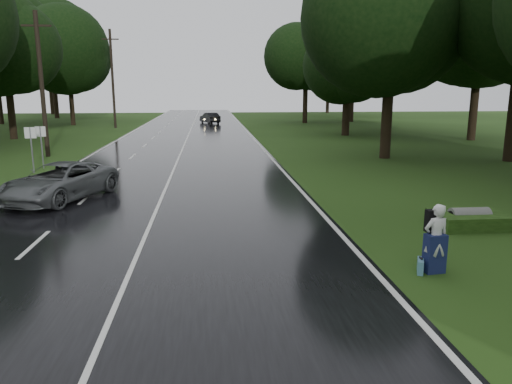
% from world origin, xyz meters
% --- Properties ---
extents(ground, '(160.00, 160.00, 0.00)m').
position_xyz_m(ground, '(0.00, 0.00, 0.00)').
color(ground, '#254314').
rests_on(ground, ground).
extents(road, '(12.00, 140.00, 0.04)m').
position_xyz_m(road, '(0.00, 20.00, 0.02)').
color(road, black).
rests_on(road, ground).
extents(lane_center, '(0.12, 140.00, 0.01)m').
position_xyz_m(lane_center, '(0.00, 20.00, 0.04)').
color(lane_center, silver).
rests_on(lane_center, road).
extents(grey_car, '(4.13, 5.66, 1.43)m').
position_xyz_m(grey_car, '(-3.91, 7.72, 0.75)').
color(grey_car, '#515556').
rests_on(grey_car, road).
extents(far_car, '(2.71, 4.28, 1.33)m').
position_xyz_m(far_car, '(2.08, 50.31, 0.71)').
color(far_car, black).
rests_on(far_car, road).
extents(hitchhiker, '(0.66, 0.60, 1.68)m').
position_xyz_m(hitchhiker, '(7.22, -0.98, 0.78)').
color(hitchhiker, silver).
rests_on(hitchhiker, ground).
extents(suitcase, '(0.31, 0.49, 0.33)m').
position_xyz_m(suitcase, '(6.89, -1.00, 0.17)').
color(suitcase, teal).
rests_on(suitcase, ground).
extents(culvert, '(1.23, 0.62, 0.62)m').
position_xyz_m(culvert, '(10.13, 2.66, 0.00)').
color(culvert, slate).
rests_on(culvert, ground).
extents(utility_pole_mid, '(1.80, 0.28, 9.00)m').
position_xyz_m(utility_pole_mid, '(-8.50, 20.80, 0.00)').
color(utility_pole_mid, black).
rests_on(utility_pole_mid, ground).
extents(utility_pole_far, '(1.80, 0.28, 10.62)m').
position_xyz_m(utility_pole_far, '(-8.50, 44.18, 0.00)').
color(utility_pole_far, black).
rests_on(utility_pole_far, ground).
extents(road_sign_a, '(0.57, 0.10, 2.38)m').
position_xyz_m(road_sign_a, '(-7.20, 14.37, 0.00)').
color(road_sign_a, white).
rests_on(road_sign_a, ground).
extents(road_sign_b, '(0.55, 0.10, 2.31)m').
position_xyz_m(road_sign_b, '(-7.20, 15.88, 0.00)').
color(road_sign_b, white).
rests_on(road_sign_b, ground).
extents(tree_left_e, '(9.11, 9.11, 14.24)m').
position_xyz_m(tree_left_e, '(-15.07, 32.60, 0.00)').
color(tree_left_e, black).
rests_on(tree_left_e, ground).
extents(tree_left_f, '(9.35, 9.35, 14.61)m').
position_xyz_m(tree_left_f, '(-14.43, 49.23, 0.00)').
color(tree_left_f, black).
rests_on(tree_left_f, ground).
extents(tree_right_d, '(9.43, 9.43, 14.73)m').
position_xyz_m(tree_right_d, '(13.01, 18.00, 0.00)').
color(tree_right_d, black).
rests_on(tree_right_d, ground).
extents(tree_right_e, '(7.16, 7.16, 11.19)m').
position_xyz_m(tree_right_e, '(14.77, 33.20, 0.00)').
color(tree_right_e, black).
rests_on(tree_right_e, ground).
extents(tree_right_f, '(9.79, 9.79, 15.30)m').
position_xyz_m(tree_right_f, '(14.26, 50.25, 0.00)').
color(tree_right_f, black).
rests_on(tree_right_f, ground).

